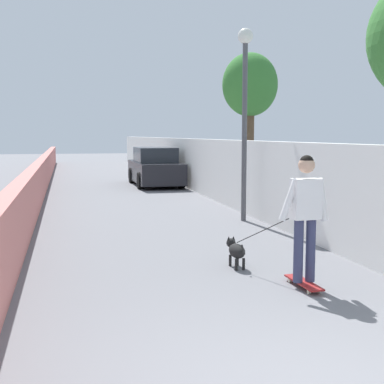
{
  "coord_description": "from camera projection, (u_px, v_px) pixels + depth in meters",
  "views": [
    {
      "loc": [
        -3.42,
        1.9,
        2.06
      ],
      "look_at": [
        5.86,
        -0.35,
        1.0
      ],
      "focal_mm": 48.6,
      "sensor_mm": 36.0,
      "label": 1
    }
  ],
  "objects": [
    {
      "name": "ground_plane",
      "position": [
        125.0,
        196.0,
        17.49
      ],
      "size": [
        80.0,
        80.0,
        0.0
      ],
      "primitive_type": "plane",
      "color": "slate"
    },
    {
      "name": "lamp_post",
      "position": [
        245.0,
        91.0,
        12.14
      ],
      "size": [
        0.36,
        0.36,
        4.5
      ],
      "color": "#4C4C51",
      "rests_on": "ground"
    },
    {
      "name": "person_skateboarder",
      "position": [
        306.0,
        208.0,
        6.9
      ],
      "size": [
        0.23,
        0.71,
        1.71
      ],
      "color": "#333859",
      "rests_on": "skateboard"
    },
    {
      "name": "fence_right",
      "position": [
        221.0,
        170.0,
        16.11
      ],
      "size": [
        48.0,
        0.3,
        1.9
      ],
      "primitive_type": "cube",
      "color": "white",
      "rests_on": "ground"
    },
    {
      "name": "wall_left",
      "position": [
        36.0,
        186.0,
        14.85
      ],
      "size": [
        48.0,
        0.3,
        1.17
      ],
      "primitive_type": "cube",
      "color": "#CC726B",
      "rests_on": "ground"
    },
    {
      "name": "skateboard",
      "position": [
        304.0,
        283.0,
        7.01
      ],
      "size": [
        0.8,
        0.22,
        0.08
      ],
      "color": "maroon",
      "rests_on": "ground"
    },
    {
      "name": "car_near",
      "position": [
        155.0,
        168.0,
        21.04
      ],
      "size": [
        4.29,
        1.8,
        1.54
      ],
      "color": "black",
      "rests_on": "ground"
    },
    {
      "name": "tree_right_mid",
      "position": [
        250.0,
        87.0,
        17.08
      ],
      "size": [
        1.82,
        1.82,
        4.73
      ],
      "color": "brown",
      "rests_on": "ground"
    },
    {
      "name": "dog",
      "position": [
        236.0,
        250.0,
        8.05
      ],
      "size": [
        1.56,
        0.67,
        1.06
      ],
      "color": "black",
      "rests_on": "ground"
    }
  ]
}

